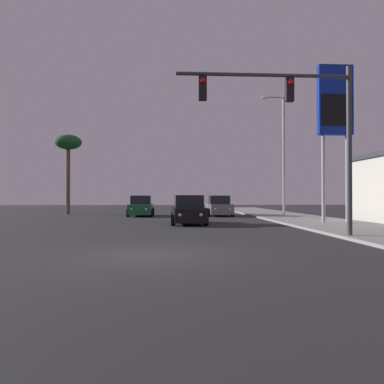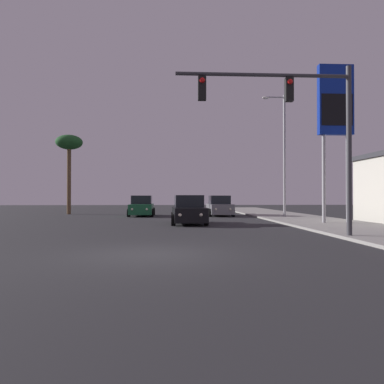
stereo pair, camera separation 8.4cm
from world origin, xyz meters
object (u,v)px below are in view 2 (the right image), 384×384
street_lamp (283,149)px  gas_station_sign (336,109)px  car_grey (220,207)px  palm_tree_mid (69,146)px  car_black (189,211)px  traffic_light_mast (300,115)px  car_green (142,207)px

street_lamp → gas_station_sign: same height
car_grey → street_lamp: size_ratio=0.48×
street_lamp → palm_tree_mid: bearing=157.9°
car_black → gas_station_sign: size_ratio=0.48×
traffic_light_mast → street_lamp: size_ratio=0.75×
car_grey → traffic_light_mast: 17.28m
gas_station_sign → palm_tree_mid: (-18.65, 13.56, -0.41)m
street_lamp → traffic_light_mast: bearing=-104.0°
car_grey → palm_tree_mid: (-13.25, 3.61, 5.44)m
traffic_light_mast → palm_tree_mid: bearing=124.9°
gas_station_sign → traffic_light_mast: bearing=-123.0°
traffic_light_mast → gas_station_sign: size_ratio=0.75×
traffic_light_mast → gas_station_sign: 8.38m
car_grey → palm_tree_mid: 14.77m
car_green → street_lamp: (10.68, -3.59, 4.36)m
traffic_light_mast → palm_tree_mid: 24.92m
traffic_light_mast → palm_tree_mid: size_ratio=0.94×
palm_tree_mid → car_grey: bearing=-15.2°
car_black → palm_tree_mid: bearing=-52.8°
car_black → gas_station_sign: gas_station_sign is taller
car_black → car_grey: bearing=-110.4°
traffic_light_mast → palm_tree_mid: (-14.21, 20.41, 1.51)m
car_black → street_lamp: size_ratio=0.48×
car_grey → street_lamp: 7.03m
gas_station_sign → car_black: bearing=173.1°
street_lamp → gas_station_sign: bearing=-80.0°
street_lamp → palm_tree_mid: (-17.52, 7.11, 1.08)m
car_green → traffic_light_mast: size_ratio=0.64×
car_black → traffic_light_mast: size_ratio=0.64×
street_lamp → car_green: bearing=161.4°
car_grey → car_green: (-6.41, 0.09, 0.00)m
car_black → traffic_light_mast: (3.91, -7.86, 3.93)m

